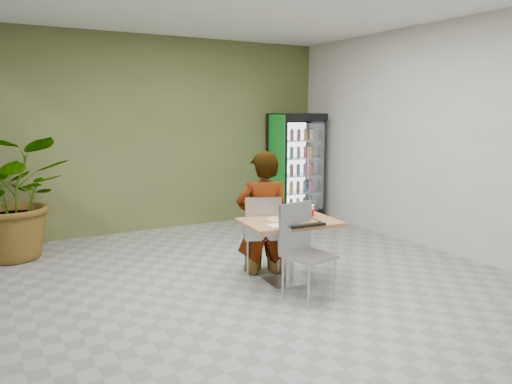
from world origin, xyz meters
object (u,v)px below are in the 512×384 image
at_px(chair_far, 262,229).
at_px(chair_near, 302,243).
at_px(dining_table, 289,239).
at_px(cafeteria_tray, 302,223).
at_px(potted_plant, 15,197).
at_px(beverage_fridge, 297,167).
at_px(seated_woman, 263,225).
at_px(soda_cup, 310,212).

xyz_separation_m(chair_far, chair_near, (-0.02, -0.88, 0.03)).
height_order(dining_table, chair_near, chair_near).
height_order(cafeteria_tray, potted_plant, potted_plant).
bearing_deg(cafeteria_tray, dining_table, 91.45).
bearing_deg(chair_far, beverage_fridge, -108.07).
distance_m(cafeteria_tray, beverage_fridge, 3.82).
distance_m(chair_far, seated_woman, 0.07).
xyz_separation_m(chair_near, cafeteria_tray, (0.13, 0.18, 0.17)).
distance_m(soda_cup, beverage_fridge, 3.51).
height_order(dining_table, beverage_fridge, beverage_fridge).
xyz_separation_m(chair_far, seated_woman, (0.04, 0.04, 0.04)).
xyz_separation_m(dining_table, chair_far, (-0.10, 0.45, 0.03)).
bearing_deg(chair_near, cafeteria_tray, 46.02).
distance_m(dining_table, beverage_fridge, 3.64).
xyz_separation_m(dining_table, potted_plant, (-2.64, 2.67, 0.30)).
distance_m(soda_cup, potted_plant, 3.96).
bearing_deg(chair_far, potted_plant, -18.11).
distance_m(dining_table, chair_far, 0.46).
xyz_separation_m(chair_near, soda_cup, (0.38, 0.39, 0.23)).
bearing_deg(dining_table, soda_cup, -8.58).
relative_size(chair_near, seated_woman, 0.56).
distance_m(seated_woman, soda_cup, 0.66).
bearing_deg(cafeteria_tray, soda_cup, 39.41).
bearing_deg(cafeteria_tray, chair_near, -124.80).
height_order(dining_table, soda_cup, soda_cup).
height_order(chair_far, potted_plant, potted_plant).
xyz_separation_m(dining_table, chair_near, (-0.12, -0.43, 0.06)).
distance_m(dining_table, cafeteria_tray, 0.33).
relative_size(cafeteria_tray, beverage_fridge, 0.21).
bearing_deg(beverage_fridge, chair_far, -124.29).
xyz_separation_m(soda_cup, beverage_fridge, (1.83, 2.99, 0.14)).
xyz_separation_m(soda_cup, potted_plant, (-2.89, 2.71, 0.01)).
bearing_deg(cafeteria_tray, beverage_fridge, 56.92).
xyz_separation_m(cafeteria_tray, beverage_fridge, (2.08, 3.20, 0.21)).
bearing_deg(chair_far, cafeteria_tray, 121.49).
bearing_deg(dining_table, cafeteria_tray, -88.55).
relative_size(chair_near, potted_plant, 0.61).
bearing_deg(soda_cup, potted_plant, 136.85).
bearing_deg(seated_woman, cafeteria_tray, 117.94).
bearing_deg(potted_plant, cafeteria_tray, -47.85).
relative_size(soda_cup, cafeteria_tray, 0.39).
xyz_separation_m(chair_near, seated_woman, (0.06, 0.92, 0.01)).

